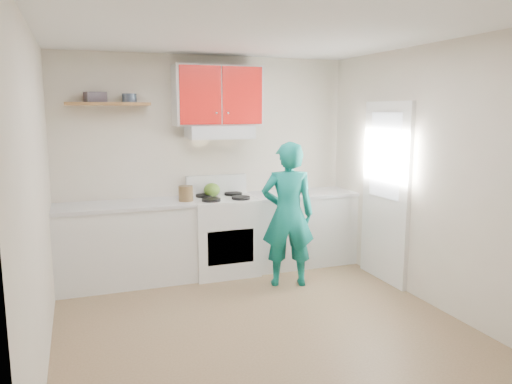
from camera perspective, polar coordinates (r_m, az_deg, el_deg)
name	(u,v)px	position (r m, az deg, el deg)	size (l,w,h in m)	color
floor	(261,326)	(4.67, 0.61, -15.25)	(3.80, 3.80, 0.00)	brown
ceiling	(262,31)	(4.29, 0.67, 18.15)	(3.60, 3.80, 0.04)	white
back_wall	(207,164)	(6.09, -5.70, 3.29)	(3.60, 0.04, 2.60)	beige
front_wall	(392,239)	(2.64, 15.45, -5.25)	(3.60, 0.04, 2.60)	beige
left_wall	(37,198)	(4.03, -24.06, -0.68)	(0.04, 3.80, 2.60)	beige
right_wall	(430,176)	(5.20, 19.54, 1.72)	(0.04, 3.80, 2.60)	beige
door	(385,193)	(5.78, 14.80, -0.08)	(0.05, 0.85, 2.05)	white
door_glass	(385,156)	(5.71, 14.75, 4.12)	(0.01, 0.55, 0.95)	white
counter_left	(126,244)	(5.78, -14.88, -5.90)	(1.52, 0.60, 0.90)	silver
counter_right	(300,229)	(6.34, 5.17, -4.26)	(1.32, 0.60, 0.90)	silver
stove	(223,235)	(5.96, -3.85, -5.05)	(0.76, 0.65, 0.92)	white
range_hood	(219,132)	(5.87, -4.27, 6.95)	(0.76, 0.44, 0.15)	silver
upper_cabinets	(218,96)	(5.92, -4.47, 11.08)	(1.02, 0.33, 0.70)	red
shelf	(108,104)	(5.73, -16.81, 9.76)	(0.90, 0.30, 0.04)	brown
books	(95,97)	(5.75, -18.15, 10.42)	(0.21, 0.15, 0.11)	#463E47
tin	(129,98)	(5.75, -14.48, 10.52)	(0.16, 0.16, 0.10)	#333D4C
kettle	(212,190)	(5.93, -5.14, 0.24)	(0.20, 0.20, 0.17)	#4F7921
crock	(186,194)	(5.68, -8.15, -0.28)	(0.16, 0.16, 0.20)	brown
cutting_board	(290,195)	(6.15, 4.01, -0.30)	(0.31, 0.23, 0.02)	olive
silicone_mat	(324,193)	(6.34, 7.86, -0.14)	(0.33, 0.28, 0.01)	red
person	(288,214)	(5.47, 3.72, -2.62)	(0.59, 0.39, 1.62)	#0C6F65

